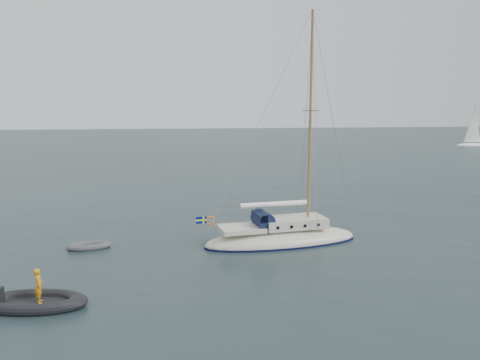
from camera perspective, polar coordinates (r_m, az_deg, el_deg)
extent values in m
plane|color=black|center=(27.90, 5.03, -7.80)|extent=(300.00, 300.00, 0.00)
ellipsoid|color=beige|center=(28.11, 5.11, -7.34)|extent=(9.35, 2.91, 1.56)
cube|color=beige|center=(28.01, 6.59, -5.16)|extent=(3.74, 1.97, 0.57)
cube|color=beige|center=(27.40, 0.04, -5.78)|extent=(2.49, 1.97, 0.26)
cylinder|color=#111A34|center=(27.51, 2.72, -4.76)|extent=(1.00, 1.71, 1.00)
cube|color=#111A34|center=(27.42, 2.30, -4.35)|extent=(0.47, 1.71, 0.42)
cylinder|color=olive|center=(27.45, 8.72, 7.06)|extent=(0.16, 0.16, 12.47)
cylinder|color=olive|center=(27.44, 8.75, 8.36)|extent=(0.05, 2.29, 0.05)
cylinder|color=olive|center=(27.46, 4.12, -3.03)|extent=(4.37, 0.10, 0.10)
cylinder|color=white|center=(27.45, 4.12, -2.92)|extent=(4.06, 0.29, 0.29)
cylinder|color=#9999A1|center=(27.10, -3.45, -4.99)|extent=(0.04, 2.29, 0.04)
torus|color=#E45B20|center=(27.70, -3.68, -4.68)|extent=(0.56, 0.10, 0.56)
cylinder|color=olive|center=(27.09, -4.22, -5.22)|extent=(0.03, 0.03, 0.94)
cube|color=#00116F|center=(27.00, -4.89, -4.60)|extent=(0.62, 0.02, 0.39)
cube|color=yellow|center=(27.00, -4.89, -4.60)|extent=(0.64, 0.03, 0.09)
cube|color=yellow|center=(27.00, -4.65, -4.59)|extent=(0.09, 0.03, 0.42)
cylinder|color=black|center=(28.64, 3.45, -4.80)|extent=(0.19, 0.06, 0.19)
cylinder|color=black|center=(26.75, 4.35, -5.80)|extent=(0.19, 0.06, 0.19)
cylinder|color=black|center=(28.82, 5.07, -4.73)|extent=(0.19, 0.06, 0.19)
cylinder|color=black|center=(26.94, 6.08, -5.72)|extent=(0.19, 0.06, 0.19)
cylinder|color=black|center=(29.02, 6.67, -4.66)|extent=(0.19, 0.06, 0.19)
cylinder|color=black|center=(27.16, 7.78, -5.63)|extent=(0.19, 0.06, 0.19)
cylinder|color=black|center=(29.25, 8.25, -4.59)|extent=(0.19, 0.06, 0.19)
cylinder|color=black|center=(27.40, 9.46, -5.54)|extent=(0.19, 0.06, 0.19)
cube|color=#4C4C51|center=(28.28, -17.92, -7.76)|extent=(1.50, 0.62, 0.09)
cube|color=black|center=(21.20, -23.77, -13.62)|extent=(2.68, 1.12, 0.13)
imported|color=orange|center=(20.87, -23.30, -11.71)|extent=(0.51, 0.61, 1.43)
ellipsoid|color=white|center=(108.27, 26.45, 3.77)|extent=(6.44, 2.15, 1.07)
cylinder|color=#9999A1|center=(108.05, 26.61, 6.01)|extent=(0.11, 0.11, 7.51)
cone|color=white|center=(108.01, 26.59, 6.01)|extent=(3.43, 3.43, 6.97)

